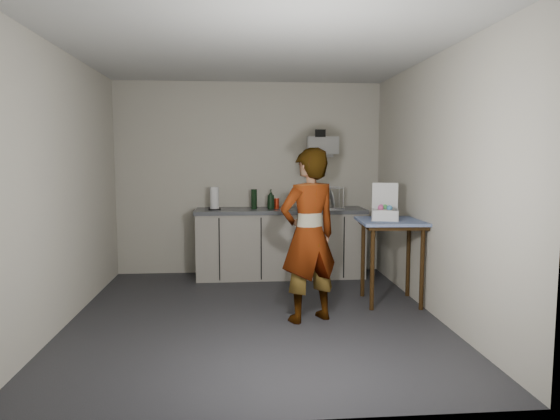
{
  "coord_description": "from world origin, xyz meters",
  "views": [
    {
      "loc": [
        -0.16,
        -4.85,
        1.59
      ],
      "look_at": [
        0.29,
        0.45,
        1.03
      ],
      "focal_mm": 32.0,
      "sensor_mm": 36.0,
      "label": 1
    }
  ],
  "objects": [
    {
      "name": "ground",
      "position": [
        0.0,
        0.0,
        0.0
      ],
      "size": [
        4.0,
        4.0,
        0.0
      ],
      "primitive_type": "plane",
      "color": "#2A2A2F",
      "rests_on": "ground"
    },
    {
      "name": "wall_back",
      "position": [
        0.0,
        1.99,
        1.3
      ],
      "size": [
        3.6,
        0.02,
        2.6
      ],
      "primitive_type": "cube",
      "color": "beige",
      "rests_on": "ground"
    },
    {
      "name": "wall_right",
      "position": [
        1.79,
        0.0,
        1.3
      ],
      "size": [
        0.02,
        4.0,
        2.6
      ],
      "primitive_type": "cube",
      "color": "beige",
      "rests_on": "ground"
    },
    {
      "name": "wall_left",
      "position": [
        -1.79,
        0.0,
        1.3
      ],
      "size": [
        0.02,
        4.0,
        2.6
      ],
      "primitive_type": "cube",
      "color": "beige",
      "rests_on": "ground"
    },
    {
      "name": "ceiling",
      "position": [
        0.0,
        0.0,
        2.6
      ],
      "size": [
        3.6,
        4.0,
        0.01
      ],
      "primitive_type": "cube",
      "color": "silver",
      "rests_on": "wall_back"
    },
    {
      "name": "kitchen_counter",
      "position": [
        0.4,
        1.7,
        0.43
      ],
      "size": [
        2.24,
        0.62,
        0.91
      ],
      "color": "black",
      "rests_on": "ground"
    },
    {
      "name": "wall_shelf",
      "position": [
        1.0,
        1.92,
        1.75
      ],
      "size": [
        0.42,
        0.18,
        0.37
      ],
      "color": "white",
      "rests_on": "ground"
    },
    {
      "name": "side_table",
      "position": [
        1.5,
        0.37,
        0.8
      ],
      "size": [
        0.75,
        0.75,
        0.92
      ],
      "rotation": [
        0.0,
        0.0,
        -0.06
      ],
      "color": "#3A220D",
      "rests_on": "ground"
    },
    {
      "name": "standing_man",
      "position": [
        0.52,
        -0.15,
        0.84
      ],
      "size": [
        0.72,
        0.62,
        1.68
      ],
      "primitive_type": "imported",
      "rotation": [
        0.0,
        0.0,
        3.56
      ],
      "color": "#B2A593",
      "rests_on": "ground"
    },
    {
      "name": "soap_bottle",
      "position": [
        0.27,
        1.65,
        1.04
      ],
      "size": [
        0.11,
        0.11,
        0.26
      ],
      "primitive_type": "imported",
      "rotation": [
        0.0,
        0.0,
        0.05
      ],
      "color": "black",
      "rests_on": "kitchen_counter"
    },
    {
      "name": "soda_can",
      "position": [
        0.35,
        1.72,
        0.98
      ],
      "size": [
        0.07,
        0.07,
        0.14
      ],
      "primitive_type": "cylinder",
      "color": "red",
      "rests_on": "kitchen_counter"
    },
    {
      "name": "dark_bottle",
      "position": [
        0.05,
        1.69,
        1.04
      ],
      "size": [
        0.08,
        0.08,
        0.26
      ],
      "primitive_type": "cylinder",
      "color": "black",
      "rests_on": "kitchen_counter"
    },
    {
      "name": "paper_towel",
      "position": [
        -0.46,
        1.65,
        1.05
      ],
      "size": [
        0.17,
        0.17,
        0.3
      ],
      "color": "black",
      "rests_on": "kitchen_counter"
    },
    {
      "name": "dish_rack",
      "position": [
        1.02,
        1.69,
        0.98
      ],
      "size": [
        0.41,
        0.31,
        0.29
      ],
      "color": "white",
      "rests_on": "kitchen_counter"
    },
    {
      "name": "bakery_box",
      "position": [
        1.43,
        0.4,
        1.0
      ],
      "size": [
        0.35,
        0.35,
        0.39
      ],
      "rotation": [
        0.0,
        0.0,
        -0.27
      ],
      "color": "white",
      "rests_on": "side_table"
    }
  ]
}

